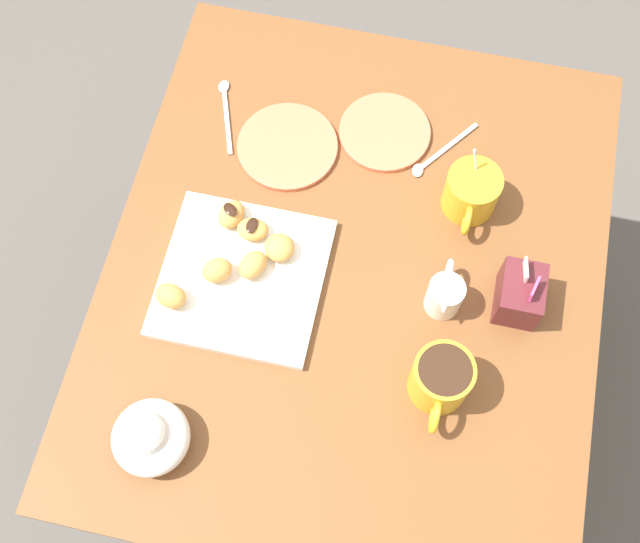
% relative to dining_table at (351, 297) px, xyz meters
% --- Properties ---
extents(ground_plane, '(8.00, 8.00, 0.00)m').
position_rel_dining_table_xyz_m(ground_plane, '(0.00, 0.00, -0.59)').
color(ground_plane, '#514C47').
extents(dining_table, '(1.01, 0.84, 0.72)m').
position_rel_dining_table_xyz_m(dining_table, '(0.00, 0.00, 0.00)').
color(dining_table, brown).
rests_on(dining_table, ground_plane).
extents(pastry_plate_square, '(0.27, 0.27, 0.02)m').
position_rel_dining_table_xyz_m(pastry_plate_square, '(0.06, -0.18, 0.13)').
color(pastry_plate_square, white).
rests_on(pastry_plate_square, dining_table).
extents(coffee_mug_mustard_left, '(0.13, 0.09, 0.13)m').
position_rel_dining_table_xyz_m(coffee_mug_mustard_left, '(-0.17, 0.17, 0.17)').
color(coffee_mug_mustard_left, gold).
rests_on(coffee_mug_mustard_left, dining_table).
extents(coffee_mug_mustard_right, '(0.14, 0.10, 0.10)m').
position_rel_dining_table_xyz_m(coffee_mug_mustard_right, '(0.17, 0.17, 0.18)').
color(coffee_mug_mustard_right, gold).
rests_on(coffee_mug_mustard_right, dining_table).
extents(cream_pitcher_white, '(0.10, 0.06, 0.07)m').
position_rel_dining_table_xyz_m(cream_pitcher_white, '(0.03, 0.16, 0.17)').
color(cream_pitcher_white, white).
rests_on(cream_pitcher_white, dining_table).
extents(sugar_caddy, '(0.09, 0.07, 0.11)m').
position_rel_dining_table_xyz_m(sugar_caddy, '(0.00, 0.27, 0.17)').
color(sugar_caddy, '#561E23').
rests_on(sugar_caddy, dining_table).
extents(ice_cream_bowl, '(0.12, 0.12, 0.09)m').
position_rel_dining_table_xyz_m(ice_cream_bowl, '(0.35, -0.25, 0.17)').
color(ice_cream_bowl, white).
rests_on(ice_cream_bowl, dining_table).
extents(saucer_coral_left, '(0.17, 0.17, 0.01)m').
position_rel_dining_table_xyz_m(saucer_coral_left, '(-0.28, -0.00, 0.13)').
color(saucer_coral_left, '#E5704C').
rests_on(saucer_coral_left, dining_table).
extents(saucer_coral_right, '(0.18, 0.18, 0.01)m').
position_rel_dining_table_xyz_m(saucer_coral_right, '(-0.21, -0.17, 0.13)').
color(saucer_coral_right, '#E5704C').
rests_on(saucer_coral_right, dining_table).
extents(loose_spoon_near_saucer, '(0.16, 0.06, 0.01)m').
position_rel_dining_table_xyz_m(loose_spoon_near_saucer, '(-0.27, -0.30, 0.13)').
color(loose_spoon_near_saucer, silver).
rests_on(loose_spoon_near_saucer, dining_table).
extents(loose_spoon_by_plate, '(0.14, 0.10, 0.01)m').
position_rel_dining_table_xyz_m(loose_spoon_by_plate, '(-0.25, 0.10, 0.13)').
color(loose_spoon_by_plate, silver).
rests_on(loose_spoon_by_plate, dining_table).
extents(beignet_0, '(0.07, 0.06, 0.03)m').
position_rel_dining_table_xyz_m(beignet_0, '(-0.04, -0.23, 0.16)').
color(beignet_0, '#D19347').
rests_on(beignet_0, pastry_plate_square).
extents(chocolate_drizzle_0, '(0.03, 0.03, 0.00)m').
position_rel_dining_table_xyz_m(chocolate_drizzle_0, '(-0.04, -0.23, 0.18)').
color(chocolate_drizzle_0, black).
rests_on(chocolate_drizzle_0, beignet_0).
extents(beignet_1, '(0.07, 0.07, 0.03)m').
position_rel_dining_table_xyz_m(beignet_1, '(0.00, -0.13, 0.16)').
color(beignet_1, '#D19347').
rests_on(beignet_1, pastry_plate_square).
extents(beignet_2, '(0.05, 0.06, 0.04)m').
position_rel_dining_table_xyz_m(beignet_2, '(0.12, -0.28, 0.16)').
color(beignet_2, '#D19347').
rests_on(beignet_2, pastry_plate_square).
extents(beignet_3, '(0.06, 0.07, 0.04)m').
position_rel_dining_table_xyz_m(beignet_3, '(0.06, -0.22, 0.16)').
color(beignet_3, '#D19347').
rests_on(beignet_3, pastry_plate_square).
extents(beignet_4, '(0.07, 0.06, 0.04)m').
position_rel_dining_table_xyz_m(beignet_4, '(0.04, -0.17, 0.16)').
color(beignet_4, '#D19347').
rests_on(beignet_4, pastry_plate_square).
extents(beignet_5, '(0.05, 0.06, 0.03)m').
position_rel_dining_table_xyz_m(beignet_5, '(-0.02, -0.18, 0.16)').
color(beignet_5, '#D19347').
rests_on(beignet_5, pastry_plate_square).
extents(chocolate_drizzle_5, '(0.03, 0.02, 0.00)m').
position_rel_dining_table_xyz_m(chocolate_drizzle_5, '(-0.02, -0.18, 0.17)').
color(chocolate_drizzle_5, black).
rests_on(chocolate_drizzle_5, beignet_5).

